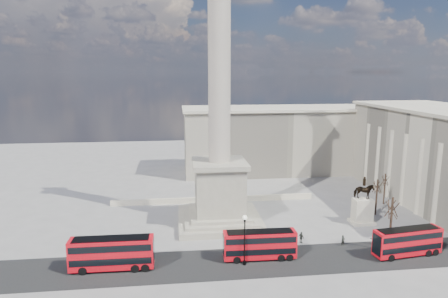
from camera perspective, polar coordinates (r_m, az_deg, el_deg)
name	(u,v)px	position (r m, az deg, el deg)	size (l,w,h in m)	color
ground	(223,234)	(65.10, -0.15, -12.04)	(180.00, 180.00, 0.00)	gray
asphalt_road	(268,261)	(56.93, 6.26, -15.64)	(120.00, 9.00, 0.01)	#252525
nelsons_column	(219,149)	(66.11, -0.66, 0.04)	(14.00, 14.00, 49.85)	#A59E89
balustrade_wall	(214,199)	(79.83, -1.49, -7.22)	(40.00, 0.60, 1.10)	beige
building_northeast	(282,139)	(104.52, 8.24, 1.41)	(51.00, 17.00, 16.60)	beige
red_bus_a	(112,253)	(55.50, -15.64, -14.12)	(10.77, 2.67, 4.36)	red
red_bus_b	(260,244)	(56.56, 5.18, -13.42)	(10.02, 2.54, 4.05)	red
red_bus_c	(408,241)	(62.85, 24.77, -11.90)	(10.03, 3.49, 3.98)	red
victorian_lamp	(245,236)	(54.03, 2.97, -12.30)	(0.60, 0.60, 6.97)	black
equestrian_statue	(363,207)	(72.33, 19.19, -7.87)	(3.93, 2.95, 8.21)	beige
bare_tree_near	(392,207)	(61.65, 22.90, -7.62)	(1.94, 1.94, 8.51)	#332319
bare_tree_mid	(377,186)	(76.63, 21.06, -4.93)	(1.82, 1.82, 6.90)	#332319
bare_tree_far	(385,179)	(83.47, 22.05, -4.01)	(1.57, 1.57, 6.41)	#332319
pedestrian_walking	(343,241)	(63.23, 16.63, -12.43)	(0.60, 0.40, 1.65)	black
pedestrian_standing	(373,239)	(65.13, 20.48, -11.93)	(0.84, 0.66, 1.74)	black
pedestrian_crossing	(301,237)	(62.70, 10.98, -12.30)	(1.04, 0.43, 1.77)	black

